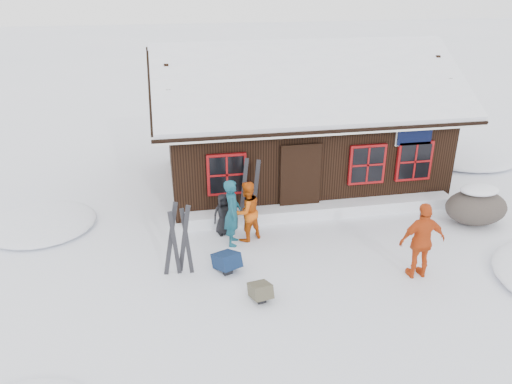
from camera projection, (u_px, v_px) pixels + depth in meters
ground at (289, 263)px, 11.60m from camera, size 120.00×120.00×0.00m
mountain_hut at (298, 132)px, 15.69m from camera, size 8.90×6.09×4.42m
snow_drift at (322, 210)px, 13.81m from camera, size 7.60×0.60×0.35m
snow_mounds at (331, 221)px, 13.56m from camera, size 20.60×13.20×0.48m
skier_teal at (232, 213)px, 12.10m from camera, size 0.52×0.69×1.70m
skier_orange_left at (247, 211)px, 12.33m from camera, size 0.94×0.86×1.56m
skier_orange_right at (422, 241)px, 10.76m from camera, size 1.04×0.44×1.77m
skier_crouched at (223, 214)px, 12.68m from camera, size 0.59×0.44×1.11m
boulder at (476, 206)px, 13.27m from camera, size 1.66×1.24×0.97m
ski_pair_left at (177, 240)px, 10.89m from camera, size 0.69×0.26×1.78m
ski_pair_mid at (181, 243)px, 10.89m from camera, size 0.50×0.14×1.65m
ski_pair_right at (249, 193)px, 13.07m from camera, size 0.59×0.24×1.90m
ski_poles at (421, 227)px, 12.03m from camera, size 0.22×0.11×1.21m
backpack_blue at (227, 264)px, 11.26m from camera, size 0.67×0.75×0.34m
backpack_olive at (260, 293)px, 10.26m from camera, size 0.48×0.58×0.29m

